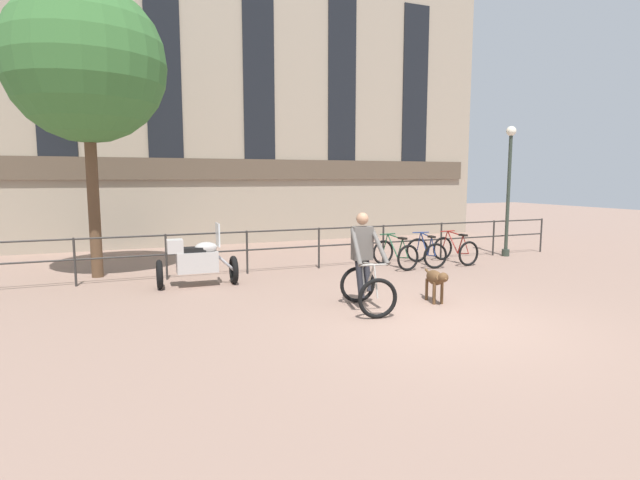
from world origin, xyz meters
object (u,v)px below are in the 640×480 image
object	(u,v)px
parked_bicycle_mid_right	(455,250)
street_lamp	(509,184)
parked_bicycle_near_lamp	(395,254)
cyclist_with_bike	(365,266)
dog	(436,279)
parked_bicycle_mid_left	(426,252)
parked_motorcycle	(197,260)

from	to	relation	value
parked_bicycle_mid_right	street_lamp	world-z (taller)	street_lamp
parked_bicycle_mid_right	street_lamp	size ratio (longest dim) A/B	0.30
parked_bicycle_near_lamp	parked_bicycle_mid_right	xyz separation A→B (m)	(1.88, -0.00, 0.00)
parked_bicycle_mid_right	street_lamp	distance (m)	2.82
cyclist_with_bike	parked_bicycle_mid_right	bearing A→B (deg)	45.46
dog	parked_bicycle_mid_left	world-z (taller)	parked_bicycle_mid_left
parked_motorcycle	parked_bicycle_near_lamp	distance (m)	5.10
dog	parked_bicycle_near_lamp	bearing A→B (deg)	81.62
parked_bicycle_mid_right	parked_motorcycle	bearing A→B (deg)	-0.36
dog	street_lamp	distance (m)	6.71
dog	parked_motorcycle	size ratio (longest dim) A/B	0.54
street_lamp	dog	bearing A→B (deg)	-143.48
cyclist_with_bike	parked_bicycle_mid_right	distance (m)	5.57
dog	parked_bicycle_near_lamp	xyz separation A→B (m)	(1.19, 3.45, -0.09)
cyclist_with_bike	parked_bicycle_near_lamp	distance (m)	4.20
dog	parked_bicycle_mid_left	size ratio (longest dim) A/B	0.76
parked_bicycle_mid_right	cyclist_with_bike	bearing A→B (deg)	33.19
cyclist_with_bike	parked_bicycle_near_lamp	world-z (taller)	cyclist_with_bike
parked_bicycle_near_lamp	street_lamp	bearing A→B (deg)	179.53
parked_bicycle_near_lamp	parked_motorcycle	bearing A→B (deg)	-2.70
parked_bicycle_mid_left	dog	bearing A→B (deg)	65.98
parked_motorcycle	cyclist_with_bike	bearing A→B (deg)	-137.85
street_lamp	parked_bicycle_mid_left	bearing A→B (deg)	-172.24
parked_bicycle_mid_left	street_lamp	world-z (taller)	street_lamp
parked_motorcycle	parked_bicycle_near_lamp	bearing A→B (deg)	-84.31
dog	parked_bicycle_mid_right	bearing A→B (deg)	58.93
parked_bicycle_mid_left	street_lamp	size ratio (longest dim) A/B	0.31
dog	street_lamp	bearing A→B (deg)	47.19
cyclist_with_bike	street_lamp	world-z (taller)	street_lamp
parked_bicycle_near_lamp	street_lamp	distance (m)	4.43
parked_bicycle_near_lamp	parked_bicycle_mid_left	distance (m)	0.94
parked_bicycle_near_lamp	street_lamp	size ratio (longest dim) A/B	0.31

